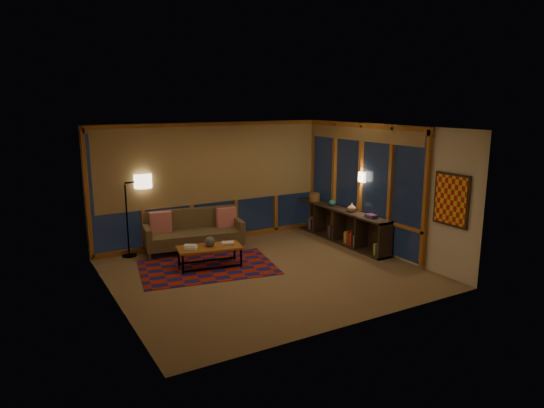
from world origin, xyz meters
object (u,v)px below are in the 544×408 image
sofa (194,231)px  coffee_table (210,257)px  bookshelf (340,225)px  floor_lamp (127,216)px

sofa → coffee_table: size_ratio=1.68×
sofa → bookshelf: sofa is taller
floor_lamp → bookshelf: 4.68m
coffee_table → floor_lamp: floor_lamp is taller
sofa → bookshelf: bearing=-8.7°
sofa → floor_lamp: bearing=176.5°
coffee_table → bookshelf: (3.28, 0.17, 0.18)m
coffee_table → bookshelf: bookshelf is taller
coffee_table → floor_lamp: bearing=139.2°
coffee_table → bookshelf: size_ratio=0.40×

